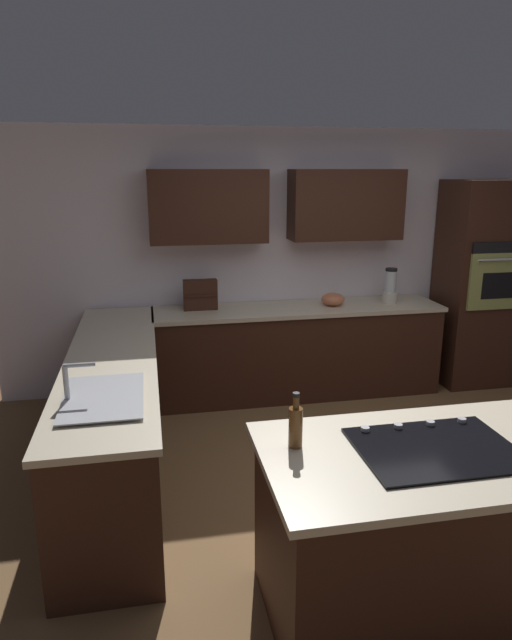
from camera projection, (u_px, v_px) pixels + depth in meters
The scene contains 15 objects.
ground_plane at pixel (371, 481), 4.05m from camera, with size 14.00×14.00×0.00m, color brown.
wall_back at pixel (294, 248), 5.60m from camera, with size 6.00×0.44×2.60m.
lower_cabinets_back at pixel (298, 353), 5.55m from camera, with size 2.80×0.60×0.86m, color #381E14.
countertop_back at pixel (298, 309), 5.43m from camera, with size 2.84×0.64×0.04m, color beige.
lower_cabinets_side at pixel (115, 416), 4.12m from camera, with size 0.60×2.90×0.86m, color #381E14.
countertop_side at pixel (111, 359), 4.01m from camera, with size 0.64×2.94×0.04m, color beige.
island_base at pixel (428, 534), 2.79m from camera, with size 1.61×0.86×0.86m, color #381E14.
island_top at pixel (436, 454), 2.67m from camera, with size 1.69×0.94×0.04m, color beige.
wall_oven at pixel (481, 284), 5.75m from camera, with size 0.80×0.66×2.10m.
sink_unit at pixel (102, 396), 3.24m from camera, with size 0.46×0.70×0.23m.
cooktop at pixel (436, 448), 2.67m from camera, with size 0.76×0.56×0.03m.
blender at pixel (390, 288), 5.56m from camera, with size 0.15×0.15×0.35m.
mixing_bowl at pixel (333, 299), 5.48m from camera, with size 0.23×0.23×0.13m, color #CC724C.
spice_rack at pixel (200, 295), 5.29m from camera, with size 0.32×0.11×0.29m.
oil_bottle at pixel (296, 425), 2.67m from camera, with size 0.07×0.07×0.28m.
Camera 1 is at (1.52, 3.37, 2.20)m, focal length 31.16 mm.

